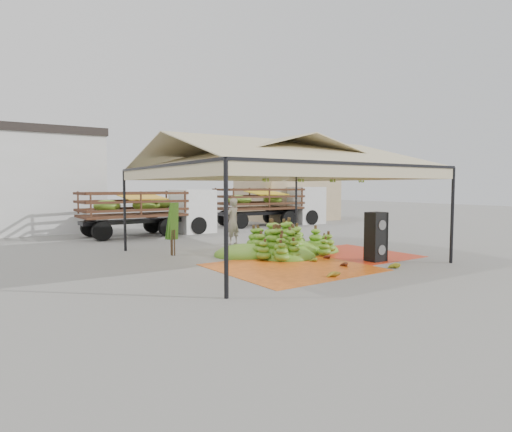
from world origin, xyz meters
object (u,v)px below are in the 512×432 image
speaker_stack (376,237)px  truck_right (275,202)px  vendor (233,221)px  banana_heap (282,239)px  truck_left (154,207)px

speaker_stack → truck_right: size_ratio=0.23×
speaker_stack → vendor: (-2.02, 5.86, 0.17)m
vendor → banana_heap: bearing=77.7°
vendor → truck_right: 9.38m
banana_heap → speaker_stack: (1.62, -2.94, 0.27)m
truck_left → truck_right: 8.31m
truck_right → speaker_stack: bearing=-108.6°
banana_heap → vendor: vendor is taller
speaker_stack → truck_right: (4.65, 12.44, 0.67)m
speaker_stack → truck_left: bearing=108.6°
truck_right → banana_heap: bearing=-121.6°
banana_heap → truck_left: (-1.94, 8.17, 0.85)m
vendor → truck_left: truck_left is taller
vendor → truck_right: truck_right is taller
banana_heap → vendor: 2.98m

